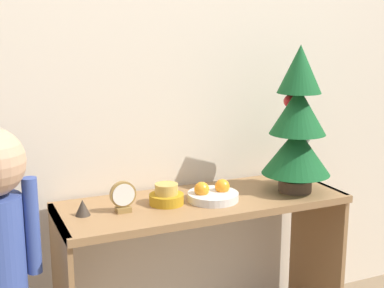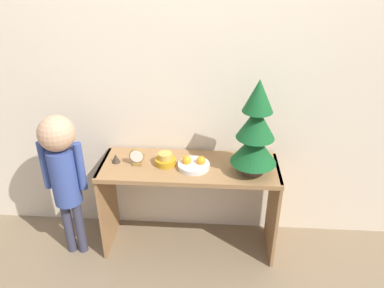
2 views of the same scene
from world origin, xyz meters
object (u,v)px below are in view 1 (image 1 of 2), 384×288
desk_clock (123,197)px  figurine (83,208)px  singing_bowl (166,196)px  fruit_bowl (213,194)px  mini_tree (298,124)px

desk_clock → figurine: size_ratio=1.98×
singing_bowl → figurine: bearing=179.3°
fruit_bowl → desk_clock: size_ratio=1.72×
desk_clock → figurine: bearing=170.4°
fruit_bowl → desk_clock: bearing=178.7°
mini_tree → fruit_bowl: (-0.38, 0.03, -0.27)m
singing_bowl → figurine: singing_bowl is taller
singing_bowl → mini_tree: bearing=-5.9°
fruit_bowl → desk_clock: (-0.37, 0.01, 0.03)m
fruit_bowl → figurine: bearing=176.3°
fruit_bowl → mini_tree: bearing=-4.4°
fruit_bowl → figurine: fruit_bowl is taller
fruit_bowl → singing_bowl: singing_bowl is taller
mini_tree → desk_clock: mini_tree is taller
fruit_bowl → figurine: 0.52m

